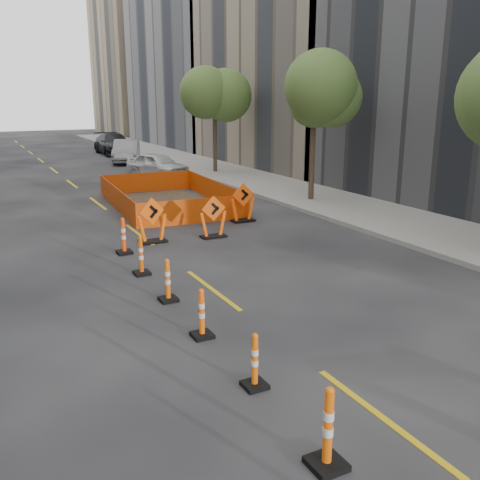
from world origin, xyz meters
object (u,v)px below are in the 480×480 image
channelizer_2 (255,361)px  channelizer_5 (141,256)px  channelizer_4 (168,280)px  chevron_sign_left (152,220)px  channelizer_3 (202,313)px  channelizer_1 (328,428)px  chevron_sign_center (213,217)px  parked_car_near (158,165)px  parked_car_far (114,144)px  chevron_sign_right (243,202)px  parked_car_mid (126,151)px  channelizer_6 (124,236)px

channelizer_2 → channelizer_5: size_ratio=0.92×
channelizer_4 → chevron_sign_left: 5.16m
channelizer_3 → channelizer_1: bearing=-91.4°
channelizer_3 → chevron_sign_center: size_ratio=0.71×
channelizer_3 → channelizer_5: size_ratio=0.97×
parked_car_near → parked_car_far: size_ratio=0.73×
channelizer_4 → channelizer_5: 2.09m
chevron_sign_left → chevron_sign_right: size_ratio=1.00×
channelizer_1 → parked_car_mid: bearing=78.5°
channelizer_6 → channelizer_4: bearing=-91.9°
parked_car_mid → channelizer_1: bearing=-81.6°
channelizer_2 → channelizer_5: (0.08, 6.28, 0.04)m
channelizer_1 → channelizer_6: (0.31, 10.46, -0.02)m
channelizer_3 → parked_car_mid: (6.48, 28.22, 0.28)m
channelizer_6 → chevron_sign_center: chevron_sign_center is taller
channelizer_5 → parked_car_near: 17.48m
channelizer_2 → channelizer_1: bearing=-93.2°
channelizer_4 → parked_car_near: size_ratio=0.24×
channelizer_5 → chevron_sign_center: chevron_sign_center is taller
channelizer_4 → chevron_sign_left: size_ratio=0.69×
chevron_sign_center → parked_car_near: (2.80, 13.80, 0.00)m
channelizer_1 → channelizer_3: size_ratio=1.14×
channelizer_2 → chevron_sign_center: chevron_sign_center is taller
channelizer_5 → channelizer_6: (0.12, 2.09, 0.03)m
channelizer_4 → parked_car_mid: size_ratio=0.21×
channelizer_1 → channelizer_6: channelizer_1 is taller
channelizer_4 → channelizer_1: bearing=-91.6°
channelizer_1 → chevron_sign_left: size_ratio=0.78×
channelizer_6 → chevron_sign_left: bearing=35.1°
channelizer_1 → chevron_sign_right: bearing=66.8°
parked_car_near → parked_car_mid: 7.65m
channelizer_2 → channelizer_5: 6.28m
channelizer_4 → parked_car_far: (7.03, 31.91, 0.31)m
chevron_sign_center → parked_car_near: 14.08m
parked_car_mid → channelizer_6: bearing=-86.1°
channelizer_1 → parked_car_far: bearing=79.3°
channelizer_3 → chevron_sign_center: bearing=63.8°
channelizer_5 → chevron_sign_left: (1.27, 2.90, 0.21)m
chevron_sign_left → parked_car_mid: bearing=62.3°
parked_car_mid → parked_car_near: bearing=-72.7°
channelizer_3 → parked_car_far: size_ratio=0.18×
channelizer_6 → parked_car_mid: parked_car_mid is taller
channelizer_2 → parked_car_far: parked_car_far is taller
channelizer_3 → channelizer_5: 4.19m
channelizer_3 → parked_car_near: parked_car_near is taller
channelizer_4 → channelizer_5: channelizer_5 is taller
chevron_sign_center → parked_car_mid: size_ratio=0.30×
channelizer_2 → chevron_sign_left: size_ratio=0.65×
chevron_sign_center → chevron_sign_right: bearing=39.4°
parked_car_near → channelizer_1: bearing=-127.0°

